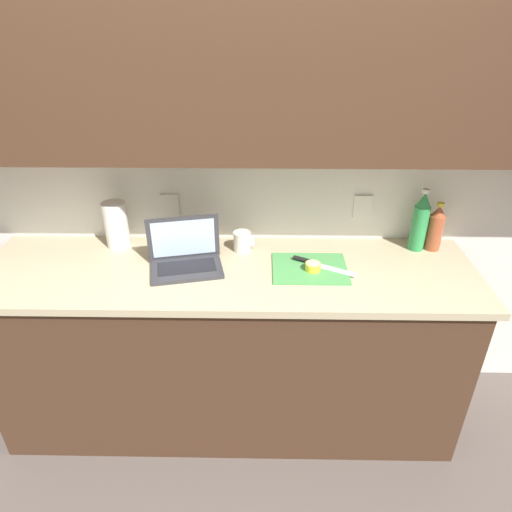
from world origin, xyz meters
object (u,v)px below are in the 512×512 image
(knife, at_px, (313,263))
(measuring_cup, at_px, (242,241))
(bottle_green_soda, at_px, (420,222))
(cutting_board, at_px, (310,268))
(bottle_oil_tall, at_px, (435,228))
(lemon_half_cut, at_px, (313,267))
(paper_towel_roll, at_px, (116,225))
(laptop, at_px, (185,256))

(knife, height_order, measuring_cup, measuring_cup)
(knife, relative_size, bottle_green_soda, 0.90)
(cutting_board, bearing_deg, bottle_oil_tall, 18.42)
(lemon_half_cut, distance_m, paper_towel_roll, 0.99)
(lemon_half_cut, distance_m, measuring_cup, 0.39)
(measuring_cup, bearing_deg, laptop, -148.06)
(laptop, height_order, paper_towel_roll, paper_towel_roll)
(bottle_oil_tall, distance_m, measuring_cup, 0.95)
(cutting_board, height_order, paper_towel_roll, paper_towel_roll)
(knife, height_order, bottle_green_soda, bottle_green_soda)
(lemon_half_cut, bearing_deg, paper_towel_roll, 166.29)
(measuring_cup, bearing_deg, knife, -23.43)
(cutting_board, height_order, bottle_green_soda, bottle_green_soda)
(cutting_board, distance_m, knife, 0.04)
(knife, bearing_deg, cutting_board, -91.97)
(laptop, bearing_deg, bottle_oil_tall, -3.29)
(laptop, bearing_deg, cutting_board, -13.94)
(cutting_board, height_order, lemon_half_cut, lemon_half_cut)
(bottle_oil_tall, bearing_deg, laptop, -170.88)
(knife, height_order, lemon_half_cut, lemon_half_cut)
(lemon_half_cut, height_order, bottle_oil_tall, bottle_oil_tall)
(measuring_cup, bearing_deg, cutting_board, -28.73)
(lemon_half_cut, relative_size, measuring_cup, 0.67)
(measuring_cup, bearing_deg, lemon_half_cut, -30.71)
(cutting_board, height_order, bottle_oil_tall, bottle_oil_tall)
(lemon_half_cut, xyz_separation_m, measuring_cup, (-0.33, 0.20, 0.02))
(knife, height_order, bottle_oil_tall, bottle_oil_tall)
(paper_towel_roll, bearing_deg, bottle_green_soda, -0.14)
(laptop, distance_m, bottle_green_soda, 1.14)
(cutting_board, relative_size, measuring_cup, 3.28)
(laptop, height_order, measuring_cup, laptop)
(bottle_oil_tall, bearing_deg, lemon_half_cut, -159.50)
(laptop, relative_size, bottle_green_soda, 1.16)
(bottle_oil_tall, bearing_deg, cutting_board, -161.58)
(knife, distance_m, bottle_oil_tall, 0.64)
(measuring_cup, height_order, paper_towel_roll, paper_towel_roll)
(bottle_green_soda, xyz_separation_m, measuring_cup, (-0.87, -0.03, -0.10))
(bottle_green_soda, relative_size, paper_towel_roll, 1.36)
(knife, distance_m, bottle_green_soda, 0.57)
(laptop, xyz_separation_m, paper_towel_roll, (-0.37, 0.20, 0.06))
(cutting_board, relative_size, lemon_half_cut, 4.88)
(measuring_cup, bearing_deg, bottle_oil_tall, 2.00)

